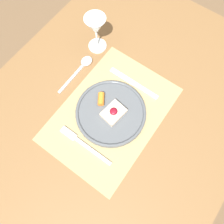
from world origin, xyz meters
The scene contains 8 objects.
ground_plane centered at (0.00, 0.00, 0.00)m, with size 8.00×8.00×0.00m, color brown.
dining_table centered at (0.00, 0.00, 0.67)m, with size 1.30×0.93×0.77m.
placemat centered at (0.00, 0.00, 0.78)m, with size 0.48×0.33×0.00m, color #9E895B.
dinner_plate centered at (0.00, 0.00, 0.79)m, with size 0.25×0.25×0.05m.
fork centered at (-0.15, 0.02, 0.78)m, with size 0.02×0.21×0.01m.
knife centered at (0.15, -0.01, 0.78)m, with size 0.02×0.21×0.01m.
spoon centered at (0.10, 0.21, 0.78)m, with size 0.20×0.04×0.01m.
wine_glass_near centered at (0.21, 0.22, 0.88)m, with size 0.08×0.08×0.15m.
Camera 1 is at (-0.22, -0.16, 1.52)m, focal length 35.00 mm.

